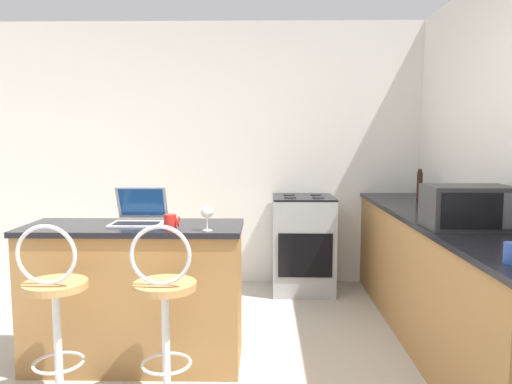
# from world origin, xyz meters

# --- Properties ---
(wall_back) EXTENTS (12.00, 0.06, 2.60)m
(wall_back) POSITION_xyz_m (0.00, 2.62, 1.30)
(wall_back) COLOR silver
(wall_back) RESTS_ON ground_plane
(breakfast_bar) EXTENTS (1.38, 0.54, 0.91)m
(breakfast_bar) POSITION_xyz_m (-0.33, 0.70, 0.46)
(breakfast_bar) COLOR #9E703D
(breakfast_bar) RESTS_ON ground_plane
(counter_right) EXTENTS (0.60, 3.12, 0.91)m
(counter_right) POSITION_xyz_m (1.76, 1.04, 0.46)
(counter_right) COLOR #9E703D
(counter_right) RESTS_ON ground_plane
(bar_stool_near) EXTENTS (0.40, 0.40, 1.02)m
(bar_stool_near) POSITION_xyz_m (-0.63, 0.17, 0.48)
(bar_stool_near) COLOR silver
(bar_stool_near) RESTS_ON ground_plane
(bar_stool_far) EXTENTS (0.40, 0.40, 1.02)m
(bar_stool_far) POSITION_xyz_m (-0.03, 0.17, 0.48)
(bar_stool_far) COLOR silver
(bar_stool_far) RESTS_ON ground_plane
(laptop) EXTENTS (0.33, 0.31, 0.23)m
(laptop) POSITION_xyz_m (-0.31, 0.77, 0.97)
(laptop) COLOR #B7BABF
(laptop) RESTS_ON breakfast_bar
(microwave) EXTENTS (0.50, 0.34, 0.26)m
(microwave) POSITION_xyz_m (1.74, 0.61, 1.04)
(microwave) COLOR #2D2D30
(microwave) RESTS_ON counter_right
(stove_range) EXTENTS (0.58, 0.58, 0.92)m
(stove_range) POSITION_xyz_m (0.87, 2.28, 0.46)
(stove_range) COLOR #9EA3A8
(stove_range) RESTS_ON ground_plane
(pepper_mill) EXTENTS (0.05, 0.05, 0.27)m
(pepper_mill) POSITION_xyz_m (1.90, 2.09, 1.04)
(pepper_mill) COLOR #331E14
(pepper_mill) RESTS_ON counter_right
(wine_glass_tall) EXTENTS (0.07, 0.07, 0.15)m
(wine_glass_tall) POSITION_xyz_m (0.16, 0.50, 1.02)
(wine_glass_tall) COLOR silver
(wine_glass_tall) RESTS_ON breakfast_bar
(mug_red) EXTENTS (0.09, 0.08, 0.09)m
(mug_red) POSITION_xyz_m (-0.06, 0.53, 0.96)
(mug_red) COLOR red
(mug_red) RESTS_ON breakfast_bar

